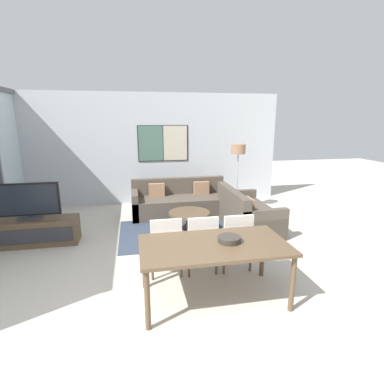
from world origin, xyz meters
TOP-DOWN VIEW (x-y plane):
  - ground_plane at (0.00, 0.00)m, footprint 24.00×24.00m
  - wall_back at (0.01, 5.32)m, footprint 6.94×0.09m
  - area_rug at (0.67, 3.02)m, footprint 2.70×1.70m
  - tv_console at (-2.16, 2.95)m, footprint 1.55×0.46m
  - television at (-2.16, 2.95)m, footprint 1.04×0.20m
  - sofa_main at (0.67, 4.20)m, footprint 2.20×0.87m
  - sofa_side at (1.83, 3.03)m, footprint 0.87×1.63m
  - coffee_table at (0.67, 3.02)m, footprint 0.80×0.80m
  - dining_table at (0.54, 0.75)m, footprint 1.76×0.94m
  - dining_chair_left at (0.04, 1.46)m, footprint 0.46×0.46m
  - dining_chair_centre at (0.54, 1.44)m, footprint 0.46×0.46m
  - dining_chair_right at (1.05, 1.43)m, footprint 0.46×0.46m
  - fruit_bowl at (0.74, 0.77)m, footprint 0.28×0.28m
  - floor_lamp at (2.02, 4.11)m, footprint 0.33×0.33m

SIDE VIEW (x-z plane):
  - ground_plane at x=0.00m, z-range 0.00..0.00m
  - area_rug at x=0.67m, z-range 0.00..0.01m
  - tv_console at x=-2.16m, z-range 0.00..0.47m
  - sofa_side at x=1.83m, z-range -0.13..0.67m
  - sofa_main at x=0.67m, z-range -0.13..0.67m
  - coffee_table at x=0.67m, z-range 0.10..0.50m
  - dining_chair_left at x=0.04m, z-range 0.06..0.92m
  - dining_chair_centre at x=0.54m, z-range 0.06..0.92m
  - dining_chair_right at x=1.05m, z-range 0.06..0.92m
  - dining_table at x=0.54m, z-range 0.30..1.03m
  - fruit_bowl at x=0.74m, z-range 0.74..0.80m
  - television at x=-2.16m, z-range 0.46..1.11m
  - floor_lamp at x=2.02m, z-range 0.55..2.15m
  - wall_back at x=0.01m, z-range 0.00..2.80m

